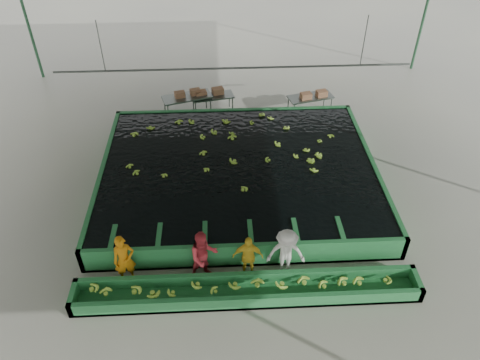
{
  "coord_description": "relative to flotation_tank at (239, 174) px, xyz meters",
  "views": [
    {
      "loc": [
        -0.64,
        -11.96,
        11.2
      ],
      "look_at": [
        0.0,
        0.5,
        1.0
      ],
      "focal_mm": 35.0,
      "sensor_mm": 36.0,
      "label": 1
    }
  ],
  "objects": [
    {
      "name": "flotation_tank",
      "position": [
        0.0,
        0.0,
        0.0
      ],
      "size": [
        10.0,
        8.0,
        0.9
      ],
      "primitive_type": null,
      "color": "#236F36",
      "rests_on": "ground"
    },
    {
      "name": "worker_b",
      "position": [
        -1.23,
        -4.3,
        0.44
      ],
      "size": [
        1.03,
        0.9,
        1.78
      ],
      "primitive_type": "imported",
      "rotation": [
        0.0,
        0.0,
        0.3
      ],
      "color": "#B72B34",
      "rests_on": "ground"
    },
    {
      "name": "box_stack_mid",
      "position": [
        -1.05,
        5.28,
        0.41
      ],
      "size": [
        1.34,
        0.72,
        0.28
      ],
      "primitive_type": null,
      "rotation": [
        0.0,
        0.0,
        0.3
      ],
      "color": "#8D5E3F",
      "rests_on": "packing_table_mid"
    },
    {
      "name": "tank_water",
      "position": [
        0.0,
        -0.0,
        0.4
      ],
      "size": [
        9.7,
        7.7,
        0.0
      ],
      "primitive_type": "cube",
      "color": "black",
      "rests_on": "flotation_tank"
    },
    {
      "name": "floating_bananas",
      "position": [
        0.0,
        0.8,
        0.4
      ],
      "size": [
        9.29,
        6.34,
        0.13
      ],
      "primitive_type": null,
      "color": "#93C238",
      "rests_on": "tank_water"
    },
    {
      "name": "ground",
      "position": [
        0.0,
        -1.5,
        -0.45
      ],
      "size": [
        80.0,
        80.0,
        0.0
      ],
      "primitive_type": "plane",
      "color": "gray",
      "rests_on": "ground"
    },
    {
      "name": "worker_d",
      "position": [
        1.18,
        -4.3,
        0.42
      ],
      "size": [
        1.17,
        0.73,
        1.75
      ],
      "primitive_type": "imported",
      "rotation": [
        0.0,
        0.0,
        -0.08
      ],
      "color": "beige",
      "rests_on": "ground"
    },
    {
      "name": "box_stack_right",
      "position": [
        3.57,
        4.76,
        0.46
      ],
      "size": [
        1.27,
        0.63,
        0.26
      ],
      "primitive_type": null,
      "rotation": [
        0.0,
        0.0,
        0.24
      ],
      "color": "#8D5E3F",
      "rests_on": "packing_table_right"
    },
    {
      "name": "shed_posts",
      "position": [
        0.0,
        -1.5,
        2.05
      ],
      "size": [
        20.0,
        22.0,
        5.0
      ],
      "primitive_type": null,
      "color": "#2B5C3A",
      "rests_on": "ground"
    },
    {
      "name": "worker_c",
      "position": [
        0.06,
        -4.3,
        0.33
      ],
      "size": [
        0.93,
        0.43,
        1.56
      ],
      "primitive_type": "imported",
      "rotation": [
        0.0,
        0.0,
        -0.06
      ],
      "color": "yellow",
      "rests_on": "ground"
    },
    {
      "name": "packing_table_left",
      "position": [
        -2.05,
        5.0,
        0.04
      ],
      "size": [
        2.31,
        1.44,
        0.98
      ],
      "primitive_type": null,
      "rotation": [
        0.0,
        0.0,
        0.29
      ],
      "color": "#59605B",
      "rests_on": "ground"
    },
    {
      "name": "sorting_trough",
      "position": [
        0.0,
        -5.1,
        -0.2
      ],
      "size": [
        10.0,
        1.0,
        0.5
      ],
      "primitive_type": null,
      "color": "#236F36",
      "rests_on": "ground"
    },
    {
      "name": "trough_bananas",
      "position": [
        0.0,
        -5.1,
        -0.05
      ],
      "size": [
        9.14,
        0.61,
        0.12
      ],
      "primitive_type": null,
      "color": "#93C238",
      "rests_on": "sorting_trough"
    },
    {
      "name": "shed_roof",
      "position": [
        0.0,
        -1.5,
        4.55
      ],
      "size": [
        20.0,
        22.0,
        0.04
      ],
      "primitive_type": "cube",
      "color": "gray",
      "rests_on": "shed_posts"
    },
    {
      "name": "packing_table_right",
      "position": [
        3.45,
        4.84,
        0.0
      ],
      "size": [
        2.13,
        1.27,
        0.91
      ],
      "primitive_type": null,
      "rotation": [
        0.0,
        0.0,
        0.25
      ],
      "color": "#59605B",
      "rests_on": "ground"
    },
    {
      "name": "cableway_rail",
      "position": [
        0.0,
        3.5,
        2.55
      ],
      "size": [
        0.08,
        0.08,
        14.0
      ],
      "primitive_type": "cylinder",
      "color": "#59605B",
      "rests_on": "shed_roof"
    },
    {
      "name": "worker_a",
      "position": [
        -3.52,
        -4.3,
        0.41
      ],
      "size": [
        0.73,
        0.59,
        1.73
      ],
      "primitive_type": "imported",
      "rotation": [
        0.0,
        0.0,
        0.32
      ],
      "color": "#BF6E0A",
      "rests_on": "ground"
    },
    {
      "name": "box_stack_left",
      "position": [
        -2.01,
        5.06,
        0.53
      ],
      "size": [
        1.19,
        0.64,
        0.25
      ],
      "primitive_type": null,
      "rotation": [
        0.0,
        0.0,
        0.3
      ],
      "color": "#8D5E3F",
      "rests_on": "packing_table_left"
    },
    {
      "name": "rail_hanger_right",
      "position": [
        5.0,
        3.5,
        3.55
      ],
      "size": [
        0.04,
        0.04,
        2.0
      ],
      "primitive_type": "cylinder",
      "color": "#59605B",
      "rests_on": "shed_roof"
    },
    {
      "name": "packing_table_mid",
      "position": [
        -0.92,
        5.21,
        -0.02
      ],
      "size": [
        1.99,
        1.1,
        0.85
      ],
      "primitive_type": null,
      "rotation": [
        0.0,
        0.0,
        0.2
      ],
      "color": "#59605B",
      "rests_on": "ground"
    },
    {
      "name": "rail_hanger_left",
      "position": [
        -5.0,
        3.5,
        3.55
      ],
      "size": [
        0.04,
        0.04,
        2.0
      ],
      "primitive_type": "cylinder",
      "color": "#59605B",
      "rests_on": "shed_roof"
    }
  ]
}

